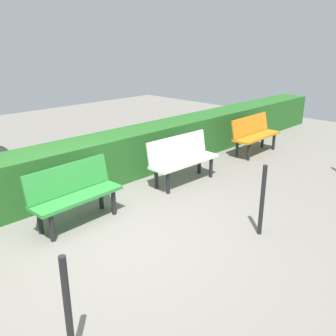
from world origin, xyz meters
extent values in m
plane|color=gray|center=(0.00, 0.00, 0.00)|extent=(19.07, 19.07, 0.00)
cube|color=orange|center=(-4.72, -0.63, 0.41)|extent=(1.45, 0.45, 0.05)
cube|color=orange|center=(-4.72, -0.82, 0.65)|extent=(1.44, 0.16, 0.42)
cylinder|color=black|center=(-5.30, -0.49, 0.20)|extent=(0.07, 0.07, 0.39)
cylinder|color=black|center=(-5.29, -0.79, 0.20)|extent=(0.07, 0.07, 0.39)
cylinder|color=black|center=(-4.15, -0.47, 0.20)|extent=(0.07, 0.07, 0.39)
cylinder|color=black|center=(-4.15, -0.77, 0.20)|extent=(0.07, 0.07, 0.39)
cube|color=white|center=(-2.18, -0.58, 0.41)|extent=(1.47, 0.46, 0.05)
cube|color=white|center=(-2.18, -0.77, 0.65)|extent=(1.46, 0.16, 0.42)
cylinder|color=black|center=(-2.75, -0.42, 0.20)|extent=(0.07, 0.07, 0.39)
cylinder|color=black|center=(-2.76, -0.72, 0.20)|extent=(0.07, 0.07, 0.39)
cylinder|color=black|center=(-1.60, -0.45, 0.20)|extent=(0.07, 0.07, 0.39)
cylinder|color=black|center=(-1.61, -0.75, 0.20)|extent=(0.07, 0.07, 0.39)
cube|color=#2D8C38|center=(0.09, -0.60, 0.41)|extent=(1.38, 0.49, 0.05)
cube|color=#2D8C38|center=(0.10, -0.79, 0.65)|extent=(1.36, 0.19, 0.42)
cylinder|color=black|center=(-0.44, -0.48, 0.20)|extent=(0.07, 0.07, 0.39)
cylinder|color=black|center=(-0.43, -0.78, 0.20)|extent=(0.07, 0.07, 0.39)
cylinder|color=black|center=(0.61, -0.43, 0.20)|extent=(0.07, 0.07, 0.39)
cylinder|color=black|center=(0.63, -0.73, 0.20)|extent=(0.07, 0.07, 0.39)
cube|color=#266023|center=(-1.07, -1.69, 0.43)|extent=(15.07, 0.77, 0.86)
cylinder|color=black|center=(-1.47, 1.43, 0.50)|extent=(0.06, 0.06, 1.00)
cylinder|color=black|center=(1.47, 1.43, 0.50)|extent=(0.06, 0.06, 1.00)
camera|label=1|loc=(2.60, 3.65, 2.53)|focal=39.12mm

